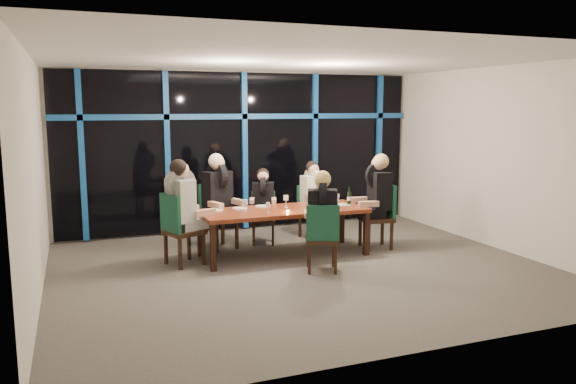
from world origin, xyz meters
name	(u,v)px	position (x,y,z in m)	size (l,w,h in m)	color
room	(303,129)	(0.00, 0.00, 2.02)	(7.04, 7.00, 3.02)	#5D5852
window_wall	(245,149)	(0.01, 2.93, 1.55)	(6.86, 0.43, 2.94)	black
dining_table	(283,213)	(0.00, 0.80, 0.68)	(2.60, 1.00, 0.75)	maroon
chair_far_left	(216,212)	(-0.87, 1.68, 0.60)	(0.65, 0.65, 1.08)	black
chair_far_mid	(263,215)	(-0.02, 1.73, 0.50)	(0.53, 0.53, 0.89)	black
chair_far_right	(311,208)	(0.92, 1.85, 0.53)	(0.52, 0.52, 0.94)	black
chair_end_left	(178,226)	(-1.65, 0.82, 0.60)	(0.65, 0.65, 1.08)	black
chair_end_right	(381,212)	(1.70, 0.68, 0.60)	(0.57, 0.57, 1.08)	black
chair_near_mid	(322,234)	(0.19, -0.25, 0.55)	(0.60, 0.60, 0.99)	black
diner_far_left	(219,188)	(-0.84, 1.59, 1.03)	(0.66, 0.74, 1.05)	black
diner_far_mid	(263,195)	(-0.05, 1.66, 0.85)	(0.54, 0.61, 0.87)	black
diner_far_right	(314,188)	(0.94, 1.77, 0.90)	(0.52, 0.63, 0.92)	white
diner_end_left	(183,197)	(-1.56, 0.85, 1.03)	(0.74, 0.66, 1.06)	black
diner_end_right	(377,187)	(1.61, 0.69, 1.03)	(0.70, 0.57, 1.05)	black
diner_near_mid	(322,206)	(0.22, -0.18, 0.95)	(0.61, 0.68, 0.97)	black
plate_far_left	(240,208)	(-0.64, 1.07, 0.76)	(0.24, 0.24, 0.01)	white
plate_far_mid	(263,206)	(-0.23, 1.13, 0.76)	(0.24, 0.24, 0.01)	white
plate_far_right	(333,201)	(1.05, 1.22, 0.76)	(0.24, 0.24, 0.01)	white
plate_end_left	(215,210)	(-1.04, 1.05, 0.76)	(0.24, 0.24, 0.01)	white
plate_end_right	(344,205)	(1.05, 0.77, 0.76)	(0.24, 0.24, 0.01)	white
plate_near_mid	(320,212)	(0.42, 0.35, 0.76)	(0.24, 0.24, 0.01)	white
wine_bottle	(349,198)	(1.13, 0.76, 0.87)	(0.07, 0.07, 0.30)	black
water_pitcher	(335,202)	(0.79, 0.60, 0.85)	(0.12, 0.11, 0.20)	silver
tea_light	(288,211)	(-0.03, 0.53, 0.76)	(0.05, 0.05, 0.03)	#FF9B4C
wine_glass_a	(268,205)	(-0.33, 0.60, 0.86)	(0.06, 0.06, 0.16)	silver
wine_glass_b	(286,199)	(0.09, 0.92, 0.89)	(0.08, 0.08, 0.20)	silver
wine_glass_c	(312,198)	(0.50, 0.84, 0.89)	(0.08, 0.08, 0.19)	silver
wine_glass_d	(245,203)	(-0.62, 0.81, 0.89)	(0.07, 0.07, 0.19)	silver
wine_glass_e	(337,197)	(0.99, 0.90, 0.87)	(0.07, 0.07, 0.17)	silver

